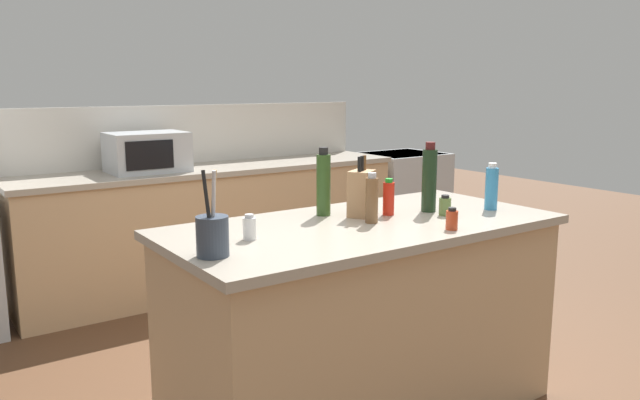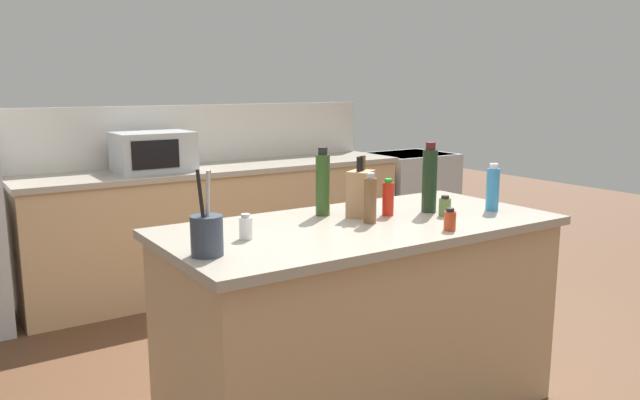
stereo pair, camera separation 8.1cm
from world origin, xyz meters
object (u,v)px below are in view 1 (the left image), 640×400
Objects in this scene: olive_oil_bottle at (323,184)px; hot_sauce_bottle at (389,198)px; microwave at (147,152)px; salt_shaker at (249,228)px; spice_jar_oregano at (445,206)px; utensil_crock at (212,234)px; range_oven at (401,200)px; knife_block at (362,193)px; dish_soap_bottle at (492,188)px; wine_bottle at (429,179)px; spice_jar_paprika at (452,219)px; pepper_grinder at (372,199)px.

olive_oil_bottle is 1.85× the size of hot_sauce_bottle.
salt_shaker is (-0.36, -2.19, -0.09)m from microwave.
spice_jar_oregano is (0.64, -2.30, -0.10)m from microwave.
utensil_crock is 1.23m from spice_jar_oregano.
utensil_crock is at bearing -148.16° from salt_shaker.
spice_jar_oregano is 0.27m from hot_sauce_bottle.
knife_block is (-2.16, -2.09, 0.59)m from range_oven.
microwave is 3.05× the size of hot_sauce_bottle.
dish_soap_bottle is at bearing -123.13° from range_oven.
hot_sauce_bottle is 0.52× the size of wine_bottle.
knife_block is 0.19m from olive_oil_bottle.
spice_jar_paprika is at bearing -80.01° from microwave.
utensil_crock is 1.39× the size of pepper_grinder.
salt_shaker is (-0.81, 0.34, 0.00)m from spice_jar_paprika.
range_oven is 2.98m from spice_jar_oregano.
range_oven is at bearing 13.50° from knife_block.
microwave is 2.11m from knife_block.
hot_sauce_bottle is at bearing 3.47° from salt_shaker.
utensil_crock reaches higher than pepper_grinder.
utensil_crock is 0.27m from salt_shaker.
olive_oil_bottle reaches higher than knife_block.
olive_oil_bottle is (0.75, 0.36, 0.07)m from utensil_crock.
spice_jar_paprika is 0.42× the size of pepper_grinder.
spice_jar_paprika is 0.55× the size of hot_sauce_bottle.
olive_oil_bottle reaches higher than range_oven.
hot_sauce_bottle is at bearing 143.04° from spice_jar_oregano.
microwave is 2.18m from hot_sauce_bottle.
dish_soap_bottle is 0.55m from hot_sauce_bottle.
spice_jar_paprika is (0.15, -0.44, -0.07)m from knife_block.
dish_soap_bottle is at bearing -68.15° from microwave.
spice_jar_oregano is at bearing 49.54° from spice_jar_paprika.
dish_soap_bottle is (0.64, -0.24, -0.00)m from knife_block.
range_oven is at bearing 46.46° from hot_sauce_bottle.
microwave reaches higher than hot_sauce_bottle.
olive_oil_bottle is 0.86m from dish_soap_bottle.
hot_sauce_bottle reaches higher than range_oven.
range_oven is at bearing 45.21° from pepper_grinder.
olive_oil_bottle is 3.11× the size of salt_shaker.
range_oven is at bearing 51.72° from spice_jar_oregano.
wine_bottle reaches higher than knife_block.
pepper_grinder is (-0.69, 0.11, -0.00)m from dish_soap_bottle.
knife_block is 1.23× the size of dish_soap_bottle.
dish_soap_bottle is (1.52, -0.00, 0.03)m from utensil_crock.
utensil_crock is 0.84m from olive_oil_bottle.
hot_sauce_bottle is (0.18, 0.09, -0.02)m from pepper_grinder.
range_oven is 3.09m from olive_oil_bottle.
microwave is 1.70× the size of utensil_crock.
microwave is 5.43× the size of spice_jar_oregano.
range_oven is 9.40× the size of spice_jar_paprika.
dish_soap_bottle is 0.33m from wine_bottle.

